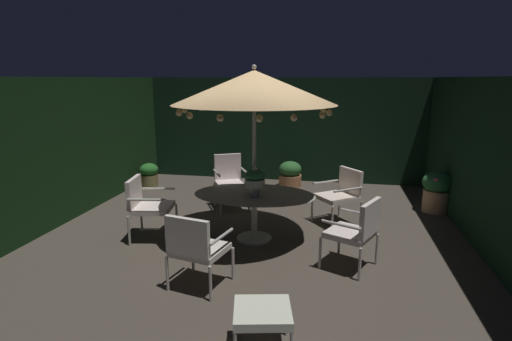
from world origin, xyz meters
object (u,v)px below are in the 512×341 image
centerpiece_planter (255,179)px  potted_plant_back_left (227,170)px  patio_chair_north (230,178)px  potted_plant_back_center (290,174)px  patio_umbrella (254,88)px  patio_chair_southeast (357,229)px  potted_plant_left_far (437,190)px  patio_chair_south (342,192)px  patio_chair_northeast (146,203)px  potted_plant_right_near (149,174)px  ottoman_footrest (262,314)px  patio_dining_table (254,201)px  patio_chair_east (196,246)px

centerpiece_planter → potted_plant_back_left: (-1.36, 3.48, -0.70)m
patio_chair_north → potted_plant_back_center: size_ratio=1.73×
patio_umbrella → patio_chair_southeast: bearing=-25.9°
patio_umbrella → potted_plant_left_far: (3.02, 1.92, -1.86)m
patio_umbrella → potted_plant_left_far: bearing=32.4°
centerpiece_planter → potted_plant_left_far: centerpiece_planter is taller
patio_chair_south → potted_plant_back_left: size_ratio=1.67×
patio_umbrella → patio_chair_south: (1.29, 0.99, -1.72)m
patio_chair_northeast → potted_plant_left_far: 5.12m
patio_chair_north → potted_plant_back_left: bearing=106.7°
patio_chair_south → potted_plant_right_near: bearing=159.4°
potted_plant_back_left → ottoman_footrest: bearing=-72.1°
patio_dining_table → ottoman_footrest: 2.60m
patio_dining_table → patio_chair_northeast: (-1.61, -0.26, -0.05)m
potted_plant_right_near → patio_chair_south: bearing=-20.6°
patio_chair_northeast → patio_chair_southeast: patio_chair_northeast is taller
ottoman_footrest → potted_plant_right_near: size_ratio=1.12×
patio_umbrella → patio_chair_east: size_ratio=2.82×
patio_umbrella → patio_chair_southeast: 2.37m
patio_umbrella → patio_chair_north: 2.35m
patio_chair_northeast → patio_chair_east: 1.81m
patio_chair_east → patio_umbrella: bearing=77.1°
patio_chair_east → potted_plant_right_near: bearing=121.7°
patio_chair_north → patio_chair_east: patio_chair_north is taller
patio_chair_east → ottoman_footrest: 1.34m
patio_dining_table → patio_chair_southeast: 1.63m
patio_chair_east → patio_chair_southeast: patio_chair_southeast is taller
potted_plant_left_far → centerpiece_planter: bearing=-145.2°
patio_chair_south → potted_plant_left_far: bearing=28.2°
patio_chair_northeast → potted_plant_left_far: bearing=25.3°
patio_umbrella → potted_plant_back_left: size_ratio=4.69×
patio_chair_east → potted_plant_left_far: patio_chair_east is taller
patio_chair_southeast → ottoman_footrest: patio_chair_southeast is taller
ottoman_footrest → patio_chair_south: bearing=78.5°
ottoman_footrest → potted_plant_left_far: 5.07m
patio_umbrella → potted_plant_right_near: (-2.93, 2.58, -1.99)m
patio_chair_east → potted_plant_back_left: (-0.95, 4.91, -0.25)m
patio_chair_north → patio_chair_southeast: patio_chair_north is taller
patio_dining_table → potted_plant_left_far: bearing=32.4°
patio_umbrella → patio_chair_south: bearing=37.5°
patio_chair_northeast → ottoman_footrest: patio_chair_northeast is taller
patio_dining_table → patio_chair_south: patio_chair_south is taller
potted_plant_back_left → patio_chair_north: bearing=-73.3°
patio_dining_table → potted_plant_back_center: 3.21m
centerpiece_planter → patio_chair_north: bearing=116.4°
patio_umbrella → patio_chair_east: 2.37m
patio_chair_north → patio_chair_east: size_ratio=1.09×
patio_chair_south → potted_plant_back_center: size_ratio=1.59×
patio_chair_south → patio_chair_north: bearing=167.4°
potted_plant_back_left → potted_plant_right_near: 1.78m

